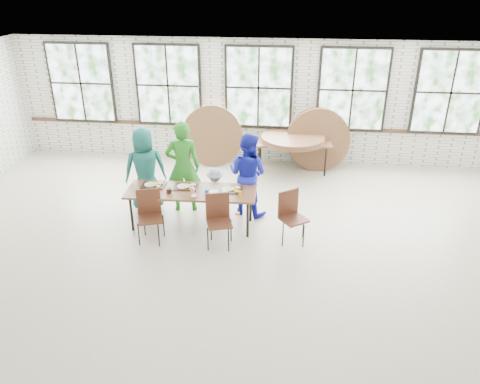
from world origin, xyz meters
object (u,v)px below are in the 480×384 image
object	(u,v)px
chair_near_left	(150,211)
chair_near_right	(218,215)
storage_table	(293,143)
dining_table	(191,193)

from	to	relation	value
chair_near_left	chair_near_right	xyz separation A→B (m)	(1.24, -0.03, 0.00)
storage_table	dining_table	bearing A→B (deg)	-126.45
dining_table	chair_near_right	world-z (taller)	chair_near_right
dining_table	storage_table	xyz separation A→B (m)	(1.85, 2.92, -0.00)
chair_near_right	storage_table	world-z (taller)	chair_near_right
dining_table	storage_table	bearing A→B (deg)	56.19
chair_near_left	storage_table	xyz separation A→B (m)	(2.50, 3.46, 0.13)
chair_near_left	storage_table	world-z (taller)	chair_near_left
dining_table	chair_near_right	bearing A→B (deg)	-45.05
chair_near_left	chair_near_right	distance (m)	1.24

